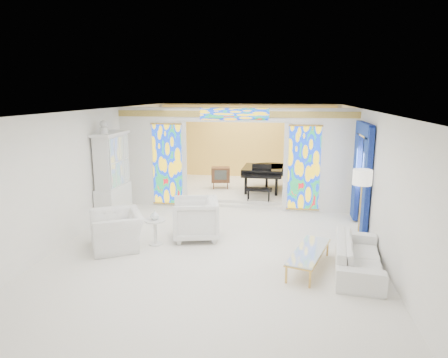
% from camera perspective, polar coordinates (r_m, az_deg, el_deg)
% --- Properties ---
extents(floor, '(12.00, 12.00, 0.00)m').
position_cam_1_polar(floor, '(10.29, 0.05, -7.20)').
color(floor, white).
rests_on(floor, ground).
extents(ceiling, '(7.00, 12.00, 0.02)m').
position_cam_1_polar(ceiling, '(9.71, 0.05, 9.74)').
color(ceiling, white).
rests_on(ceiling, wall_back).
extents(wall_back, '(7.00, 0.02, 3.00)m').
position_cam_1_polar(wall_back, '(15.78, 3.35, 5.21)').
color(wall_back, silver).
rests_on(wall_back, floor).
extents(wall_front, '(7.00, 0.02, 3.00)m').
position_cam_1_polar(wall_front, '(4.33, -12.43, -14.43)').
color(wall_front, silver).
rests_on(wall_front, floor).
extents(wall_left, '(0.02, 12.00, 3.00)m').
position_cam_1_polar(wall_left, '(10.97, -18.34, 1.51)').
color(wall_left, silver).
rests_on(wall_left, floor).
extents(wall_right, '(0.02, 12.00, 3.00)m').
position_cam_1_polar(wall_right, '(9.99, 20.32, 0.37)').
color(wall_right, silver).
rests_on(wall_right, floor).
extents(partition_wall, '(7.00, 0.22, 3.00)m').
position_cam_1_polar(partition_wall, '(11.81, 1.52, 3.61)').
color(partition_wall, silver).
rests_on(partition_wall, floor).
extents(stained_glass_left, '(0.90, 0.04, 2.40)m').
position_cam_1_polar(stained_glass_left, '(12.19, -8.08, 2.08)').
color(stained_glass_left, gold).
rests_on(stained_glass_left, partition_wall).
extents(stained_glass_right, '(0.90, 0.04, 2.40)m').
position_cam_1_polar(stained_glass_right, '(11.69, 11.36, 1.53)').
color(stained_glass_right, gold).
rests_on(stained_glass_right, partition_wall).
extents(stained_glass_transom, '(2.00, 0.04, 0.34)m').
position_cam_1_polar(stained_glass_transom, '(11.59, 1.48, 9.25)').
color(stained_glass_transom, gold).
rests_on(stained_glass_transom, partition_wall).
extents(alcove_platform, '(6.80, 3.80, 0.18)m').
position_cam_1_polar(alcove_platform, '(14.16, 2.55, -1.39)').
color(alcove_platform, white).
rests_on(alcove_platform, floor).
extents(gold_curtain_back, '(6.70, 0.10, 2.90)m').
position_cam_1_polar(gold_curtain_back, '(15.66, 3.31, 5.16)').
color(gold_curtain_back, '#F4B955').
rests_on(gold_curtain_back, wall_back).
extents(chandelier, '(0.48, 0.48, 0.30)m').
position_cam_1_polar(chandelier, '(13.68, 3.45, 8.55)').
color(chandelier, '#BF9342').
rests_on(chandelier, ceiling).
extents(blue_drapes, '(0.14, 1.85, 2.65)m').
position_cam_1_polar(blue_drapes, '(10.63, 19.09, 1.56)').
color(blue_drapes, navy).
rests_on(blue_drapes, wall_right).
extents(china_cabinet, '(0.56, 1.46, 2.72)m').
position_cam_1_polar(china_cabinet, '(11.43, -15.63, 0.41)').
color(china_cabinet, silver).
rests_on(china_cabinet, floor).
extents(armchair_left, '(1.55, 1.61, 0.80)m').
position_cam_1_polar(armchair_left, '(9.34, -15.06, -7.08)').
color(armchair_left, white).
rests_on(armchair_left, floor).
extents(armchair_right, '(1.28, 1.25, 0.97)m').
position_cam_1_polar(armchair_right, '(9.56, -4.10, -5.68)').
color(armchair_right, white).
rests_on(armchair_right, floor).
extents(sofa, '(1.09, 2.25, 0.63)m').
position_cam_1_polar(sofa, '(8.33, 18.66, -10.35)').
color(sofa, white).
rests_on(sofa, floor).
extents(side_table, '(0.59, 0.59, 0.60)m').
position_cam_1_polar(side_table, '(9.32, -9.80, -6.93)').
color(side_table, silver).
rests_on(side_table, floor).
extents(vase, '(0.27, 0.27, 0.22)m').
position_cam_1_polar(vase, '(9.22, -9.87, -5.08)').
color(vase, silver).
rests_on(vase, side_table).
extents(coffee_table, '(0.99, 1.79, 0.38)m').
position_cam_1_polar(coffee_table, '(8.17, 12.04, -10.14)').
color(coffee_table, silver).
rests_on(coffee_table, floor).
extents(floor_lamp, '(0.49, 0.49, 1.75)m').
position_cam_1_polar(floor_lamp, '(9.44, 19.13, -0.27)').
color(floor_lamp, '#BF9342').
rests_on(floor_lamp, floor).
extents(grand_piano, '(1.63, 2.49, 0.99)m').
position_cam_1_polar(grand_piano, '(13.53, 6.13, 1.20)').
color(grand_piano, black).
rests_on(grand_piano, alcove_platform).
extents(tv_console, '(0.69, 0.52, 0.73)m').
position_cam_1_polar(tv_console, '(13.75, -0.50, 0.62)').
color(tv_console, '#53321E').
rests_on(tv_console, alcove_platform).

